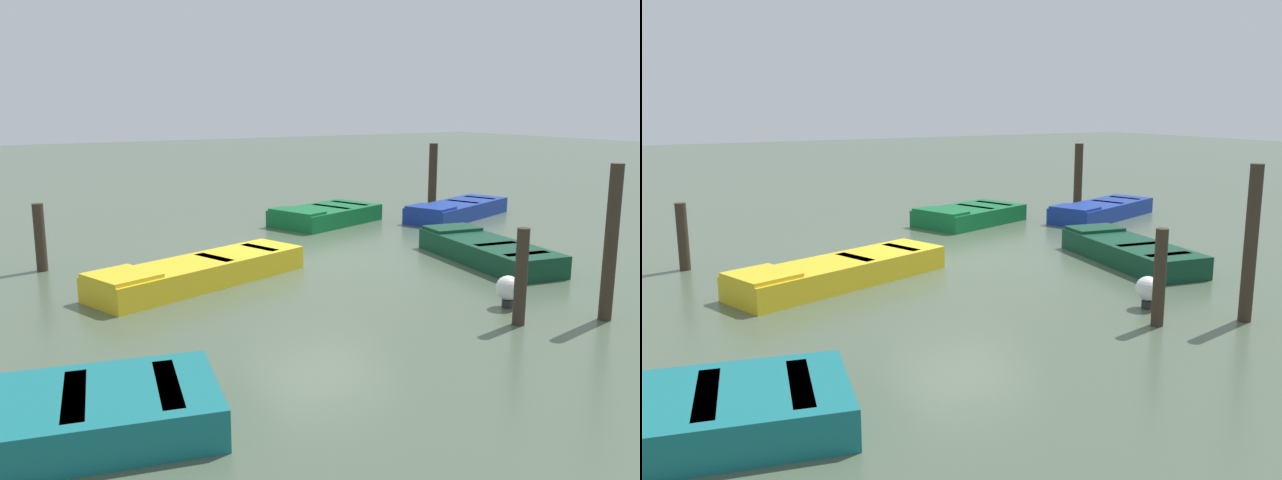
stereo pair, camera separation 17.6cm
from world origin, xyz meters
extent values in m
plane|color=#475642|center=(0.00, 0.00, 0.00)|extent=(80.00, 80.00, 0.00)
cube|color=gold|center=(-2.67, -0.63, 0.20)|extent=(3.98, 2.22, 0.40)
cube|color=#4C3319|center=(-2.67, -0.63, 0.34)|extent=(3.36, 1.82, 0.04)
cube|color=gold|center=(-4.09, -1.09, 0.43)|extent=(1.10, 1.19, 0.06)
cube|color=#42301E|center=(-2.39, -0.54, 0.38)|extent=(0.45, 0.86, 0.04)
cube|color=#42301E|center=(-1.39, -0.21, 0.38)|extent=(0.45, 0.86, 0.04)
cube|color=#0C3823|center=(2.53, -1.91, 0.20)|extent=(1.64, 3.35, 0.40)
cube|color=maroon|center=(2.53, -1.91, 0.34)|extent=(1.31, 2.83, 0.04)
cube|color=#0C3823|center=(2.74, -0.68, 0.43)|extent=(1.12, 0.86, 0.06)
cube|color=maroon|center=(2.49, -2.15, 0.38)|extent=(0.90, 0.34, 0.04)
cube|color=maroon|center=(2.35, -3.02, 0.38)|extent=(0.90, 0.34, 0.04)
cube|color=#0F602D|center=(2.05, 3.17, 0.20)|extent=(3.04, 2.27, 0.40)
cube|color=orange|center=(2.05, 3.17, 0.34)|extent=(2.55, 1.83, 0.04)
cube|color=#0F602D|center=(1.05, 2.84, 0.43)|extent=(0.99, 1.46, 0.06)
cube|color=#B06E1E|center=(2.24, 3.24, 0.38)|extent=(0.56, 1.16, 0.04)
cube|color=#B06E1E|center=(2.95, 3.47, 0.38)|extent=(0.56, 1.16, 0.04)
cube|color=navy|center=(5.41, 2.12, 0.20)|extent=(3.64, 2.22, 0.40)
cube|color=silver|center=(5.41, 2.12, 0.34)|extent=(3.07, 1.81, 0.04)
cube|color=navy|center=(4.14, 1.67, 0.43)|extent=(1.06, 1.22, 0.06)
cube|color=#A4A49F|center=(5.65, 2.20, 0.38)|extent=(0.48, 0.91, 0.04)
cube|color=#A4A49F|center=(6.55, 2.52, 0.38)|extent=(0.48, 0.91, 0.04)
cube|color=#14666B|center=(-5.76, -4.96, 0.20)|extent=(3.26, 2.12, 0.40)
cube|color=beige|center=(-5.76, -4.96, 0.34)|extent=(2.74, 1.70, 0.04)
cube|color=#9B9789|center=(-5.54, -5.01, 0.38)|extent=(0.45, 1.18, 0.04)
cube|color=#9B9789|center=(-4.74, -5.19, 0.38)|extent=(0.45, 1.18, 0.04)
cylinder|color=#33281E|center=(6.37, 4.28, 0.89)|extent=(0.24, 0.24, 1.78)
cylinder|color=#33281E|center=(-4.79, 1.65, 0.61)|extent=(0.19, 0.19, 1.21)
cylinder|color=#33281E|center=(1.46, -5.28, 1.08)|extent=(0.18, 0.18, 2.17)
cylinder|color=#33281E|center=(0.26, -4.82, 0.67)|extent=(0.17, 0.17, 1.33)
cylinder|color=#262626|center=(0.71, -4.19, 0.06)|extent=(0.16, 0.16, 0.12)
sphere|color=white|center=(0.71, -4.19, 0.30)|extent=(0.36, 0.36, 0.36)
camera|label=1|loc=(-6.55, -11.02, 2.98)|focal=38.17mm
camera|label=2|loc=(-6.40, -11.11, 2.98)|focal=38.17mm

